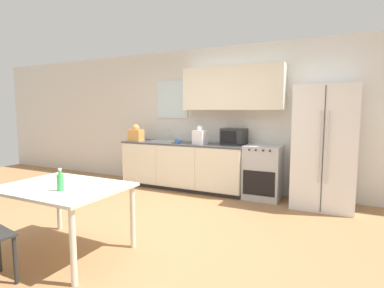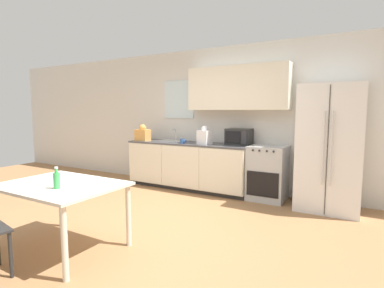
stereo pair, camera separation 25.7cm
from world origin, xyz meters
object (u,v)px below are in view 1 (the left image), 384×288
oven_range (263,172)px  dining_table (63,194)px  refrigerator (324,147)px  drink_bottle (60,182)px  microwave (234,136)px  coffee_mug (178,141)px

oven_range → dining_table: 3.27m
refrigerator → drink_bottle: 3.76m
oven_range → drink_bottle: (-1.28, -3.09, 0.35)m
drink_bottle → refrigerator: bearing=53.6°
refrigerator → dining_table: refrigerator is taller
refrigerator → dining_table: bearing=-129.5°
microwave → coffee_mug: (-0.97, -0.35, -0.10)m
coffee_mug → microwave: bearing=19.9°
coffee_mug → drink_bottle: bearing=-84.8°
oven_range → dining_table: size_ratio=0.72×
refrigerator → microwave: bearing=173.7°
microwave → drink_bottle: size_ratio=1.96×
dining_table → drink_bottle: 0.27m
dining_table → coffee_mug: bearing=92.5°
dining_table → drink_bottle: drink_bottle is taller
microwave → dining_table: microwave is taller
drink_bottle → dining_table: bearing=134.3°
microwave → drink_bottle: bearing=-102.6°
microwave → drink_bottle: microwave is taller
drink_bottle → oven_range: bearing=67.5°
refrigerator → coffee_mug: refrigerator is taller
dining_table → microwave: bearing=74.3°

